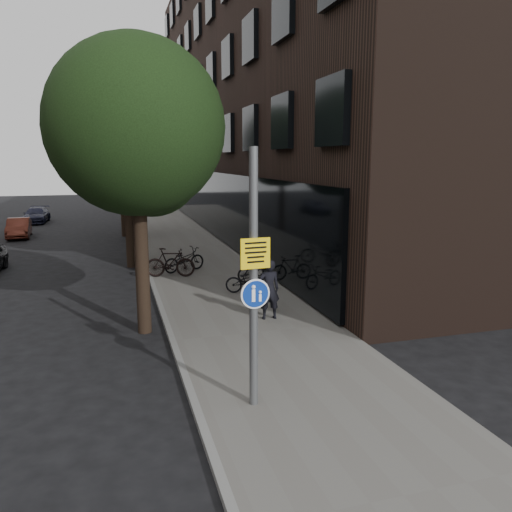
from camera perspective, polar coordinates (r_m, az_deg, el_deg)
name	(u,v)px	position (r m, az deg, el deg)	size (l,w,h in m)	color
ground	(297,395)	(10.12, 4.69, -15.52)	(120.00, 120.00, 0.00)	black
sidewalk	(211,277)	(19.30, -5.20, -2.38)	(4.50, 60.00, 0.12)	#5E5C57
curb_edge	(151,281)	(19.02, -11.88, -2.76)	(0.15, 60.00, 0.13)	slate
building_right_dark_brick	(301,86)	(32.95, 5.21, 18.80)	(12.00, 40.00, 18.00)	black
street_tree_near	(139,135)	(13.12, -13.24, 13.32)	(4.40, 4.40, 7.50)	black
street_tree_mid	(127,144)	(21.61, -14.52, 12.26)	(5.00, 5.00, 7.80)	black
street_tree_far	(122,149)	(30.60, -15.10, 11.76)	(5.00, 5.00, 7.80)	black
signpost	(254,280)	(8.69, -0.28, -2.76)	(0.53, 0.15, 4.61)	#595B5E
pedestrian	(269,289)	(13.87, 1.48, -3.83)	(0.62, 0.40, 1.69)	black
parked_bike_facade_near	(250,281)	(16.60, -0.73, -2.83)	(0.56, 1.62, 0.85)	black
parked_bike_facade_far	(258,270)	(18.07, 0.18, -1.57)	(0.43, 1.53, 0.92)	black
parked_bike_curb_near	(184,260)	(20.00, -8.22, -0.41)	(0.63, 1.81, 0.95)	black
parked_bike_curb_far	(170,262)	(19.12, -9.77, -0.73)	(0.52, 1.85, 1.11)	black
parked_car_mid	(19,228)	(32.29, -25.48, 2.91)	(1.19, 3.42, 1.13)	#5E261B
parked_car_far	(36,215)	(39.36, -23.83, 4.30)	(1.54, 3.79, 1.10)	#1C1D32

